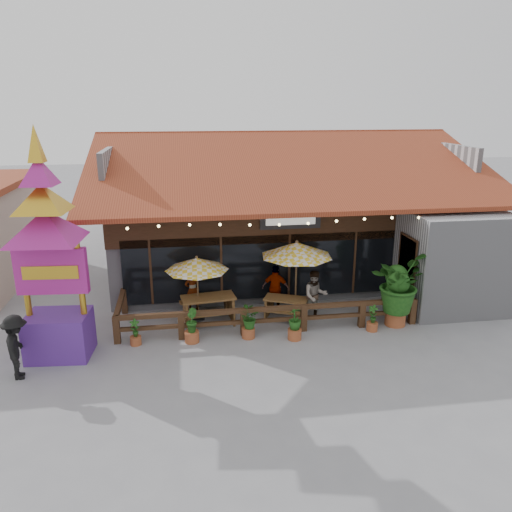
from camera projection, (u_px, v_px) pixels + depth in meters
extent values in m
plane|color=gray|center=(314.00, 323.00, 17.10)|extent=(100.00, 100.00, 0.00)
cube|color=#9F9FA3|center=(276.00, 221.00, 23.13)|extent=(14.00, 10.00, 4.00)
cube|color=#3D2213|center=(262.00, 221.00, 17.76)|extent=(11.00, 0.16, 1.60)
cube|color=black|center=(262.00, 267.00, 18.24)|extent=(10.00, 0.12, 2.40)
cube|color=#F0AE6C|center=(261.00, 265.00, 18.43)|extent=(9.80, 0.05, 2.20)
cube|color=#9F9FA3|center=(453.00, 261.00, 17.94)|extent=(3.50, 2.70, 3.60)
cube|color=red|center=(408.00, 259.00, 17.48)|extent=(0.06, 1.20, 1.50)
cube|color=#3D2213|center=(407.00, 259.00, 17.48)|extent=(0.04, 1.34, 1.64)
cube|color=#973D22|center=(295.00, 167.00, 18.97)|extent=(15.50, 7.05, 2.37)
cube|color=#973D22|center=(264.00, 151.00, 25.59)|extent=(15.50, 7.05, 2.37)
cube|color=#973D22|center=(277.00, 132.00, 21.95)|extent=(15.50, 0.30, 0.12)
cube|color=#9F9FA3|center=(117.00, 165.00, 21.34)|extent=(0.20, 9.00, 1.80)
cube|color=#9F9FA3|center=(424.00, 160.00, 23.34)|extent=(0.20, 9.00, 1.80)
cube|color=black|center=(290.00, 221.00, 17.79)|extent=(2.20, 0.10, 0.55)
cube|color=silver|center=(291.00, 221.00, 17.73)|extent=(1.80, 0.02, 0.25)
cube|color=#3D2213|center=(151.00, 272.00, 17.63)|extent=(0.08, 0.08, 2.40)
cube|color=#3D2213|center=(221.00, 269.00, 17.99)|extent=(0.08, 0.08, 2.40)
cube|color=#3D2213|center=(289.00, 266.00, 18.35)|extent=(0.08, 0.08, 2.40)
cube|color=#3D2213|center=(354.00, 263.00, 18.70)|extent=(0.08, 0.08, 2.40)
sphere|color=#E6D07E|center=(127.00, 229.00, 15.27)|extent=(0.09, 0.09, 0.09)
sphere|color=#E6D07E|center=(159.00, 226.00, 15.40)|extent=(0.09, 0.09, 0.09)
sphere|color=#E6D07E|center=(190.00, 225.00, 15.53)|extent=(0.09, 0.09, 0.09)
sphere|color=#E6D07E|center=(220.00, 225.00, 15.68)|extent=(0.09, 0.09, 0.09)
sphere|color=#E6D07E|center=(250.00, 225.00, 15.83)|extent=(0.09, 0.09, 0.09)
sphere|color=#E6D07E|center=(279.00, 225.00, 15.97)|extent=(0.09, 0.09, 0.09)
sphere|color=#E6D07E|center=(308.00, 223.00, 16.10)|extent=(0.09, 0.09, 0.09)
sphere|color=#E6D07E|center=(337.00, 221.00, 16.23)|extent=(0.09, 0.09, 0.09)
sphere|color=#E6D07E|center=(364.00, 219.00, 16.35)|extent=(0.09, 0.09, 0.09)
sphere|color=#E6D07E|center=(392.00, 218.00, 16.49)|extent=(0.09, 0.09, 0.09)
sphere|color=#E6D07E|center=(419.00, 218.00, 16.63)|extent=(0.09, 0.09, 0.09)
cube|color=#4A321A|center=(117.00, 330.00, 15.56)|extent=(0.20, 0.20, 0.90)
cube|color=#4A321A|center=(181.00, 326.00, 15.85)|extent=(0.20, 0.20, 0.90)
cube|color=#4A321A|center=(244.00, 322.00, 16.14)|extent=(0.20, 0.20, 0.90)
cube|color=#4A321A|center=(304.00, 318.00, 16.42)|extent=(0.20, 0.20, 0.90)
cube|color=#4A321A|center=(362.00, 314.00, 16.71)|extent=(0.20, 0.20, 0.90)
cube|color=#4A321A|center=(412.00, 311.00, 16.97)|extent=(0.20, 0.20, 0.90)
cube|color=#4A321A|center=(271.00, 309.00, 16.15)|extent=(9.80, 0.16, 0.14)
cube|color=#4A321A|center=(271.00, 320.00, 16.26)|extent=(9.80, 0.12, 0.12)
cube|color=#4A321A|center=(120.00, 303.00, 16.63)|extent=(0.16, 2.50, 0.14)
cube|color=#4A321A|center=(124.00, 301.00, 17.83)|extent=(0.20, 0.20, 0.90)
cylinder|color=brown|center=(198.00, 290.00, 17.09)|extent=(0.06, 0.06, 2.18)
cone|color=yellow|center=(197.00, 264.00, 16.81)|extent=(2.24, 2.24, 0.43)
sphere|color=brown|center=(197.00, 257.00, 16.74)|extent=(0.09, 0.09, 0.09)
cylinder|color=black|center=(199.00, 319.00, 17.40)|extent=(0.42, 0.42, 0.06)
cylinder|color=brown|center=(296.00, 279.00, 17.63)|extent=(0.07, 0.07, 2.54)
cone|color=yellow|center=(297.00, 249.00, 17.31)|extent=(3.12, 3.12, 0.50)
sphere|color=brown|center=(297.00, 242.00, 17.23)|extent=(0.11, 0.11, 0.11)
cylinder|color=black|center=(295.00, 311.00, 17.99)|extent=(0.49, 0.49, 0.07)
cube|color=brown|center=(208.00, 298.00, 17.10)|extent=(1.91, 1.08, 0.07)
cube|color=brown|center=(186.00, 311.00, 17.02)|extent=(0.19, 0.80, 0.84)
cube|color=brown|center=(231.00, 306.00, 17.44)|extent=(0.19, 0.80, 0.84)
cube|color=brown|center=(212.00, 314.00, 16.63)|extent=(1.85, 0.55, 0.06)
cube|color=brown|center=(205.00, 300.00, 17.78)|extent=(1.85, 0.55, 0.06)
cube|color=brown|center=(286.00, 299.00, 17.39)|extent=(1.66, 1.25, 0.06)
cube|color=brown|center=(268.00, 306.00, 17.66)|extent=(0.34, 0.63, 0.69)
cube|color=brown|center=(304.00, 310.00, 17.32)|extent=(0.34, 0.63, 0.69)
cube|color=brown|center=(283.00, 312.00, 16.99)|extent=(1.48, 0.85, 0.05)
cube|color=brown|center=(289.00, 301.00, 17.95)|extent=(1.48, 0.85, 0.05)
cube|color=#522589|center=(60.00, 335.00, 14.73)|extent=(1.88, 1.48, 1.33)
cube|color=#A31E7F|center=(51.00, 271.00, 14.15)|extent=(2.02, 0.45, 1.33)
cube|color=gold|center=(50.00, 273.00, 14.00)|extent=(1.55, 0.17, 0.39)
cylinder|color=gold|center=(24.00, 280.00, 14.10)|extent=(0.18, 0.18, 2.22)
cylinder|color=gold|center=(81.00, 277.00, 14.33)|extent=(0.18, 0.18, 2.22)
pyramid|color=#A31E7F|center=(44.00, 210.00, 13.63)|extent=(2.88, 2.88, 0.89)
pyramid|color=gold|center=(40.00, 183.00, 13.42)|extent=(2.04, 2.04, 0.78)
pyramid|color=#A31E7F|center=(37.00, 156.00, 13.21)|extent=(1.32, 1.32, 0.78)
pyramid|color=gold|center=(33.00, 124.00, 12.96)|extent=(0.60, 0.60, 1.00)
cylinder|color=brown|center=(395.00, 318.00, 16.93)|extent=(0.69, 0.69, 0.50)
imported|color=#245719|center=(398.00, 282.00, 16.55)|extent=(2.44, 2.45, 2.06)
sphere|color=#245719|center=(404.00, 294.00, 16.58)|extent=(0.69, 0.69, 0.69)
sphere|color=#245719|center=(392.00, 285.00, 16.73)|extent=(0.60, 0.60, 0.60)
imported|color=#3D2213|center=(193.00, 290.00, 17.92)|extent=(0.69, 0.58, 1.61)
imported|color=#3D2213|center=(315.00, 296.00, 17.16)|extent=(0.87, 0.68, 1.77)
imported|color=#3D2213|center=(276.00, 288.00, 17.98)|extent=(1.07, 0.77, 1.69)
imported|color=black|center=(17.00, 347.00, 13.46)|extent=(0.91, 1.30, 1.83)
cylinder|color=brown|center=(136.00, 341.00, 15.55)|extent=(0.35, 0.35, 0.28)
imported|color=#245719|center=(135.00, 328.00, 15.42)|extent=(0.32, 0.23, 0.57)
cylinder|color=brown|center=(192.00, 337.00, 15.72)|extent=(0.45, 0.45, 0.36)
imported|color=#245719|center=(191.00, 320.00, 15.55)|extent=(0.40, 0.46, 0.75)
cylinder|color=brown|center=(248.00, 333.00, 16.01)|extent=(0.42, 0.42, 0.34)
imported|color=#245719|center=(248.00, 318.00, 15.86)|extent=(0.82, 0.80, 0.69)
cylinder|color=brown|center=(295.00, 334.00, 15.90)|extent=(0.44, 0.44, 0.35)
imported|color=#245719|center=(295.00, 319.00, 15.74)|extent=(0.51, 0.51, 0.72)
cylinder|color=brown|center=(372.00, 326.00, 16.51)|extent=(0.37, 0.37, 0.30)
imported|color=#245719|center=(373.00, 314.00, 16.38)|extent=(0.38, 0.38, 0.61)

